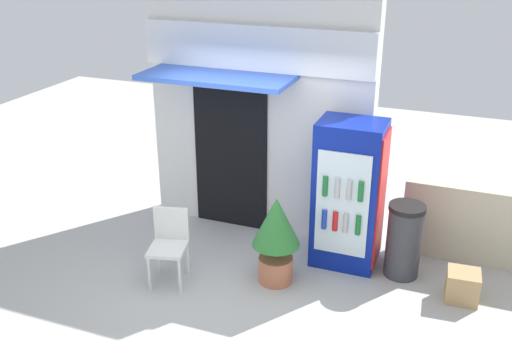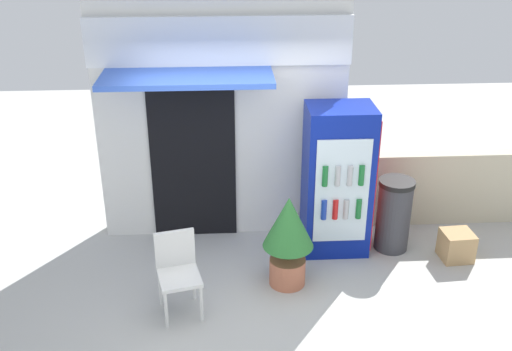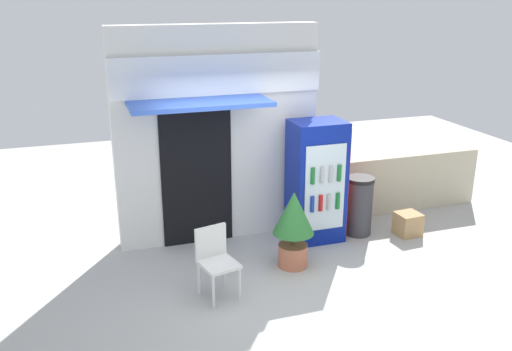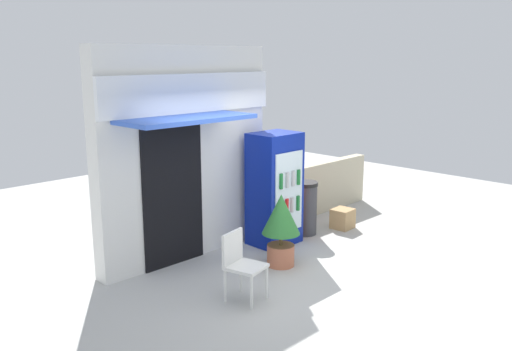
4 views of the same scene
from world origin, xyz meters
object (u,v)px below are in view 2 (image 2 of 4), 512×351
potted_plant_near_shop (288,233)px  trash_bin (394,215)px  drink_cooler (338,181)px  plastic_chair (178,268)px  cardboard_box (456,245)px

potted_plant_near_shop → trash_bin: 1.52m
potted_plant_near_shop → trash_bin: bearing=26.4°
drink_cooler → potted_plant_near_shop: drink_cooler is taller
plastic_chair → potted_plant_near_shop: size_ratio=0.81×
potted_plant_near_shop → trash_bin: potted_plant_near_shop is taller
drink_cooler → trash_bin: (0.70, -0.05, -0.45)m
drink_cooler → trash_bin: 0.83m
plastic_chair → potted_plant_near_shop: 1.24m
drink_cooler → plastic_chair: drink_cooler is taller
drink_cooler → cardboard_box: 1.62m
potted_plant_near_shop → plastic_chair: bearing=-162.0°
drink_cooler → cardboard_box: drink_cooler is taller
cardboard_box → potted_plant_near_shop: bearing=-169.4°
trash_bin → cardboard_box: bearing=-21.9°
plastic_chair → trash_bin: 2.73m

